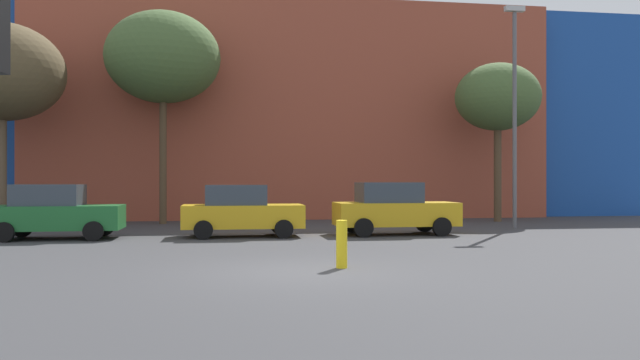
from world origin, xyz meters
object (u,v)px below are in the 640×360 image
at_px(parked_car_3, 394,209).
at_px(parked_car_1, 54,212).
at_px(parked_car_2, 241,211).
at_px(bare_tree_0, 498,98).
at_px(bare_tree_2, 2,73).
at_px(bollard_yellow_0, 342,244).
at_px(bare_tree_1, 163,58).
at_px(street_lamp, 515,104).

bearing_deg(parked_car_3, parked_car_1, 180.00).
bearing_deg(parked_car_1, parked_car_2, 0.00).
bearing_deg(bare_tree_0, bare_tree_2, -178.57).
bearing_deg(bare_tree_0, bollard_yellow_0, -125.37).
xyz_separation_m(parked_car_1, bare_tree_0, (17.94, 6.13, 4.85)).
bearing_deg(parked_car_2, bare_tree_1, 114.92).
relative_size(parked_car_2, bare_tree_2, 0.49).
bearing_deg(parked_car_3, bare_tree_1, 141.01).
distance_m(bare_tree_1, bollard_yellow_0, 17.13).
bearing_deg(bare_tree_0, parked_car_1, -161.13).
bearing_deg(parked_car_3, bollard_yellow_0, -112.88).
xyz_separation_m(parked_car_3, bollard_yellow_0, (-3.38, -8.02, -0.39)).
bearing_deg(bollard_yellow_0, bare_tree_0, 54.63).
bearing_deg(bare_tree_0, parked_car_2, -152.87).
xyz_separation_m(parked_car_3, bare_tree_1, (-8.50, 6.88, 6.35)).
bearing_deg(parked_car_1, bare_tree_2, 121.46).
xyz_separation_m(parked_car_1, parked_car_3, (11.28, 0.00, 0.03)).
bearing_deg(bollard_yellow_0, parked_car_2, 103.46).
bearing_deg(bollard_yellow_0, bare_tree_1, 108.95).
bearing_deg(bare_tree_2, parked_car_3, -20.84).
height_order(bare_tree_2, bollard_yellow_0, bare_tree_2).
bearing_deg(bare_tree_2, bare_tree_1, 11.68).
bearing_deg(parked_car_3, parked_car_2, 180.00).
height_order(parked_car_2, bare_tree_0, bare_tree_0).
xyz_separation_m(parked_car_2, bare_tree_1, (-3.20, 6.88, 6.39)).
xyz_separation_m(parked_car_3, bare_tree_0, (6.66, 6.13, 4.82)).
xyz_separation_m(bare_tree_0, bare_tree_1, (-15.16, 0.75, 1.54)).
bearing_deg(bare_tree_1, parked_car_1, -112.02).
bearing_deg(bare_tree_2, parked_car_2, -30.76).
bearing_deg(parked_car_1, bare_tree_0, 18.87).
distance_m(parked_car_1, parked_car_3, 11.28).
xyz_separation_m(parked_car_2, bare_tree_0, (11.96, 6.13, 4.86)).
relative_size(parked_car_1, parked_car_2, 1.01).
bearing_deg(parked_car_2, street_lamp, 10.93).
xyz_separation_m(parked_car_1, bare_tree_2, (-3.42, 5.60, 5.36)).
height_order(parked_car_3, bare_tree_2, bare_tree_2).
distance_m(parked_car_2, bare_tree_0, 14.29).
bearing_deg(street_lamp, parked_car_2, -169.07).
relative_size(bare_tree_2, bollard_yellow_0, 7.98).
height_order(bollard_yellow_0, street_lamp, street_lamp).
height_order(parked_car_3, bare_tree_0, bare_tree_0).
relative_size(parked_car_1, bare_tree_0, 0.56).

